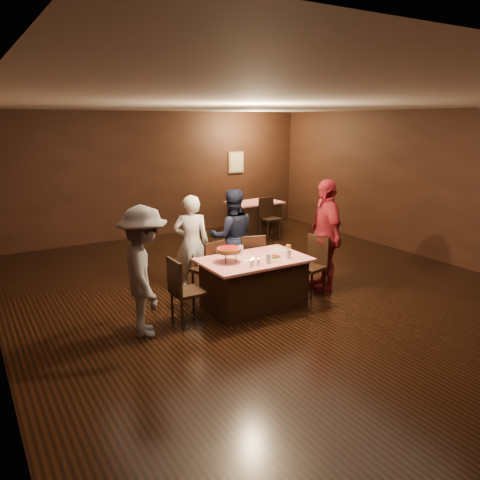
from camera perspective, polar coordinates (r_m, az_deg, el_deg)
name	(u,v)px	position (r m, az deg, el deg)	size (l,w,h in m)	color
room	(279,164)	(7.19, 4.78, 9.23)	(10.00, 10.04, 3.02)	black
main_table	(254,283)	(7.12, 1.69, -5.25)	(1.60, 1.00, 0.77)	red
back_table	(255,217)	(12.01, 1.78, 2.88)	(1.30, 0.90, 0.77)	#B50C0D
chair_far_left	(208,268)	(7.52, -3.98, -3.48)	(0.42, 0.42, 0.95)	black
chair_far_right	(250,261)	(7.90, 1.18, -2.57)	(0.42, 0.42, 0.95)	black
chair_end_left	(188,291)	(6.59, -6.40, -6.14)	(0.42, 0.42, 0.95)	black
chair_end_right	(310,266)	(7.72, 8.58, -3.14)	(0.42, 0.42, 0.95)	black
chair_back_near	(270,218)	(11.43, 3.70, 2.72)	(0.42, 0.42, 0.95)	black
chair_back_far	(242,209)	(12.49, 0.28, 3.75)	(0.42, 0.42, 0.95)	black
diner_white_jacket	(191,243)	(7.76, -5.94, -0.40)	(0.59, 0.39, 1.62)	silver
diner_navy_hoodie	(232,237)	(8.07, -0.96, 0.41)	(0.81, 0.63, 1.66)	black
diner_grey_knit	(144,272)	(6.21, -11.61, -3.81)	(1.12, 0.65, 1.74)	slate
diner_red_shirt	(325,235)	(7.88, 10.35, 0.59)	(1.09, 0.45, 1.86)	maroon
pizza_stand	(229,250)	(6.79, -1.33, -1.21)	(0.38, 0.38, 0.22)	black
plate_with_slice	(275,257)	(6.99, 4.24, -2.13)	(0.25, 0.25, 0.06)	white
plate_empty	(278,251)	(7.42, 4.65, -1.30)	(0.25, 0.25, 0.01)	white
glass_front_left	(268,258)	(6.77, 3.46, -2.26)	(0.08, 0.08, 0.14)	silver
glass_front_right	(288,254)	(7.04, 5.91, -1.67)	(0.08, 0.08, 0.14)	silver
glass_amber	(288,249)	(7.28, 5.90, -1.13)	(0.08, 0.08, 0.14)	#BF7F26
glass_back	(241,250)	(7.20, 0.09, -1.22)	(0.08, 0.08, 0.14)	silver
condiments	(254,262)	(6.67, 1.74, -2.70)	(0.17, 0.10, 0.09)	silver
napkin_center	(270,255)	(7.16, 3.73, -1.89)	(0.16, 0.16, 0.01)	white
napkin_left	(247,261)	(6.89, 0.89, -2.54)	(0.16, 0.16, 0.01)	white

